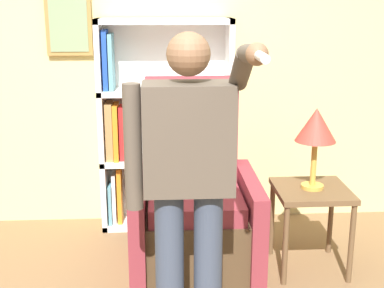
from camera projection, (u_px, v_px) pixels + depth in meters
name	position (u px, v px, depth m)	size (l,w,h in m)	color
wall_back	(142.00, 50.00, 4.19)	(8.00, 0.11, 2.80)	#DBCC84
bookcase	(156.00, 127.00, 4.19)	(1.03, 0.28, 1.65)	white
armchair	(194.00, 211.00, 3.65)	(0.84, 0.85, 1.27)	#4C3823
person_standing	(188.00, 174.00, 2.66)	(0.60, 0.78, 1.65)	#384256
side_table	(311.00, 201.00, 3.57)	(0.49, 0.49, 0.58)	brown
table_lamp	(316.00, 128.00, 3.43)	(0.27, 0.27, 0.54)	gold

